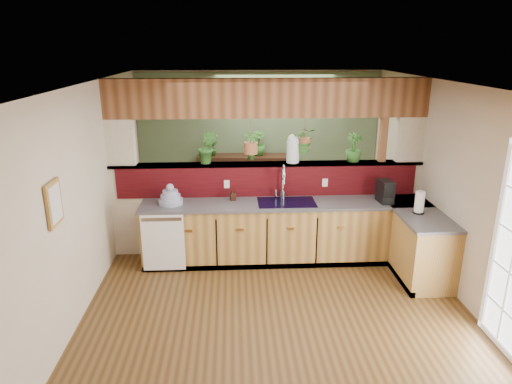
{
  "coord_description": "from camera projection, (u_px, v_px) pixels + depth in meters",
  "views": [
    {
      "loc": [
        -0.51,
        -5.13,
        3.03
      ],
      "look_at": [
        -0.2,
        0.7,
        1.15
      ],
      "focal_mm": 32.0,
      "sensor_mm": 36.0,
      "label": 1
    }
  ],
  "objects": [
    {
      "name": "floor_plant",
      "position": [
        336.0,
        213.0,
        7.7
      ],
      "size": [
        0.71,
        0.65,
        0.66
      ],
      "primitive_type": "imported",
      "rotation": [
        0.0,
        0.0,
        0.26
      ],
      "color": "#285B1F",
      "rests_on": "ground"
    },
    {
      "name": "coffee_maker",
      "position": [
        385.0,
        192.0,
        6.46
      ],
      "size": [
        0.17,
        0.29,
        0.32
      ],
      "rotation": [
        0.0,
        0.0,
        0.13
      ],
      "color": "black",
      "rests_on": "countertop"
    },
    {
      "name": "glass_jar",
      "position": [
        293.0,
        148.0,
        6.65
      ],
      "size": [
        0.19,
        0.19,
        0.42
      ],
      "color": "silver",
      "rests_on": "pass_through_ledge"
    },
    {
      "name": "ledge_plant_right",
      "position": [
        354.0,
        148.0,
        6.69
      ],
      "size": [
        0.25,
        0.25,
        0.42
      ],
      "primitive_type": "imported",
      "rotation": [
        0.0,
        0.0,
        -0.05
      ],
      "color": "#285B1F",
      "rests_on": "pass_through_ledge"
    },
    {
      "name": "header_beam",
      "position": [
        268.0,
        98.0,
        6.41
      ],
      "size": [
        4.6,
        0.15,
        0.55
      ],
      "primitive_type": "cube",
      "color": "brown",
      "rests_on": "ground"
    },
    {
      "name": "sage_backwall",
      "position": [
        259.0,
        140.0,
        8.75
      ],
      "size": [
        4.55,
        0.02,
        2.55
      ],
      "primitive_type": "cube",
      "color": "#4F6344",
      "rests_on": "ground"
    },
    {
      "name": "paper_towel",
      "position": [
        419.0,
        203.0,
        6.03
      ],
      "size": [
        0.15,
        0.15,
        0.32
      ],
      "color": "black",
      "rests_on": "countertop"
    },
    {
      "name": "ceiling",
      "position": [
        277.0,
        86.0,
        5.04
      ],
      "size": [
        4.6,
        7.0,
        0.01
      ],
      "primitive_type": "cube",
      "color": "brown",
      "rests_on": "ground"
    },
    {
      "name": "hanging_plant_a",
      "position": [
        251.0,
        136.0,
        6.56
      ],
      "size": [
        0.26,
        0.21,
        0.55
      ],
      "color": "brown",
      "rests_on": "header_beam"
    },
    {
      "name": "dish_stack",
      "position": [
        171.0,
        198.0,
        6.4
      ],
      "size": [
        0.34,
        0.34,
        0.3
      ],
      "color": "#8E97B7",
      "rests_on": "countertop"
    },
    {
      "name": "ledge_plant_left",
      "position": [
        207.0,
        147.0,
        6.57
      ],
      "size": [
        0.28,
        0.23,
        0.49
      ],
      "primitive_type": "imported",
      "rotation": [
        0.0,
        0.0,
        -0.04
      ],
      "color": "#285B1F",
      "rests_on": "pass_through_ledge"
    },
    {
      "name": "wall_left",
      "position": [
        80.0,
        201.0,
        5.32
      ],
      "size": [
        0.02,
        7.0,
        2.6
      ],
      "primitive_type": "cube",
      "color": "beige",
      "rests_on": "ground"
    },
    {
      "name": "navy_sink",
      "position": [
        286.0,
        207.0,
        6.52
      ],
      "size": [
        0.82,
        0.5,
        0.18
      ],
      "color": "black",
      "rests_on": "countertop"
    },
    {
      "name": "dishwasher",
      "position": [
        163.0,
        242.0,
        6.25
      ],
      "size": [
        0.58,
        0.03,
        0.82
      ],
      "color": "white",
      "rests_on": "ground"
    },
    {
      "name": "shelf_plant_a",
      "position": [
        212.0,
        144.0,
        8.49
      ],
      "size": [
        0.26,
        0.18,
        0.46
      ],
      "primitive_type": "imported",
      "rotation": [
        0.0,
        0.0,
        -0.09
      ],
      "color": "#285B1F",
      "rests_on": "shelving_console"
    },
    {
      "name": "pass_through_partition",
      "position": [
        269.0,
        176.0,
        6.75
      ],
      "size": [
        4.6,
        0.21,
        2.6
      ],
      "color": "beige",
      "rests_on": "ground"
    },
    {
      "name": "soap_dispenser",
      "position": [
        233.0,
        194.0,
        6.56
      ],
      "size": [
        0.09,
        0.09,
        0.17
      ],
      "primitive_type": "imported",
      "rotation": [
        0.0,
        0.0,
        0.2
      ],
      "color": "#361E13",
      "rests_on": "countertop"
    },
    {
      "name": "faucet",
      "position": [
        283.0,
        181.0,
        6.56
      ],
      "size": [
        0.23,
        0.23,
        0.52
      ],
      "color": "#B7B7B2",
      "rests_on": "countertop"
    },
    {
      "name": "framed_print",
      "position": [
        54.0,
        203.0,
        4.49
      ],
      "size": [
        0.04,
        0.35,
        0.45
      ],
      "color": "olive",
      "rests_on": "wall_left"
    },
    {
      "name": "shelving_console",
      "position": [
        243.0,
        184.0,
        8.76
      ],
      "size": [
        1.7,
        0.56,
        1.12
      ],
      "primitive_type": "cube",
      "rotation": [
        0.0,
        0.0,
        -0.07
      ],
      "color": "black",
      "rests_on": "ground"
    },
    {
      "name": "shelf_plant_b",
      "position": [
        258.0,
        143.0,
        8.53
      ],
      "size": [
        0.33,
        0.33,
        0.46
      ],
      "primitive_type": "imported",
      "rotation": [
        0.0,
        0.0,
        0.34
      ],
      "color": "#285B1F",
      "rests_on": "shelving_console"
    },
    {
      "name": "countertop",
      "position": [
        327.0,
        234.0,
        6.57
      ],
      "size": [
        4.14,
        1.52,
        0.9
      ],
      "color": "olive",
      "rests_on": "ground"
    },
    {
      "name": "wall_back",
      "position": [
        259.0,
        140.0,
        8.76
      ],
      "size": [
        4.6,
        0.02,
        2.6
      ],
      "primitive_type": "cube",
      "color": "beige",
      "rests_on": "ground"
    },
    {
      "name": "hanging_plant_b",
      "position": [
        305.0,
        129.0,
        6.57
      ],
      "size": [
        0.36,
        0.32,
        0.49
      ],
      "color": "brown",
      "rests_on": "header_beam"
    },
    {
      "name": "wall_right",
      "position": [
        464.0,
        195.0,
        5.55
      ],
      "size": [
        0.02,
        7.0,
        2.6
      ],
      "primitive_type": "cube",
      "color": "beige",
      "rests_on": "ground"
    },
    {
      "name": "pass_through_ledge",
      "position": [
        267.0,
        164.0,
        6.7
      ],
      "size": [
        4.6,
        0.21,
        0.04
      ],
      "primitive_type": "cube",
      "color": "brown",
      "rests_on": "ground"
    },
    {
      "name": "ground",
      "position": [
        275.0,
        294.0,
        5.84
      ],
      "size": [
        4.6,
        7.0,
        0.01
      ],
      "primitive_type": "cube",
      "color": "#4D3317",
      "rests_on": "ground"
    }
  ]
}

